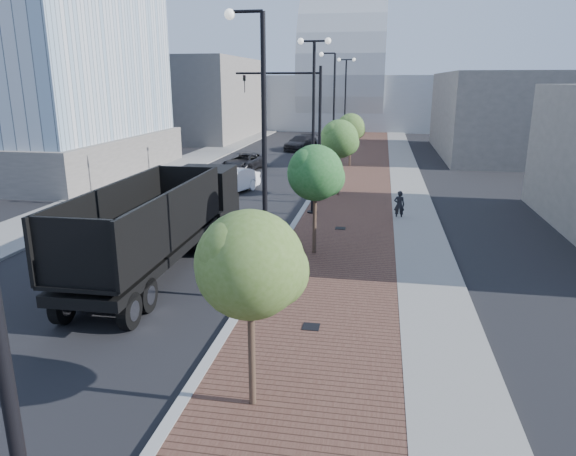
% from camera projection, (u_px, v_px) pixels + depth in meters
% --- Properties ---
extents(sidewalk, '(7.00, 140.00, 0.12)m').
position_uv_depth(sidewalk, '(372.00, 166.00, 45.73)').
color(sidewalk, '#4C2D23').
rests_on(sidewalk, ground).
extents(concrete_strip, '(2.40, 140.00, 0.13)m').
position_uv_depth(concrete_strip, '(404.00, 166.00, 45.28)').
color(concrete_strip, slate).
rests_on(concrete_strip, ground).
extents(curb, '(0.30, 140.00, 0.14)m').
position_uv_depth(curb, '(332.00, 164.00, 46.31)').
color(curb, gray).
rests_on(curb, ground).
extents(west_sidewalk, '(4.00, 140.00, 0.12)m').
position_uv_depth(west_sidewalk, '(192.00, 161.00, 48.49)').
color(west_sidewalk, slate).
rests_on(west_sidewalk, ground).
extents(dump_truck, '(2.83, 13.54, 3.56)m').
position_uv_depth(dump_truck, '(182.00, 217.00, 22.62)').
color(dump_truck, black).
rests_on(dump_truck, ground).
extents(white_sedan, '(3.18, 5.15, 1.60)m').
position_uv_depth(white_sedan, '(230.00, 181.00, 34.51)').
color(white_sedan, white).
rests_on(white_sedan, ground).
extents(dark_car_mid, '(3.17, 5.44, 1.42)m').
position_uv_depth(dark_car_mid, '(244.00, 162.00, 43.41)').
color(dark_car_mid, black).
rests_on(dark_car_mid, ground).
extents(dark_car_far, '(3.43, 5.76, 1.56)m').
position_uv_depth(dark_car_far, '(301.00, 143.00, 56.46)').
color(dark_car_far, black).
rests_on(dark_car_far, ground).
extents(pedestrian, '(0.58, 0.39, 1.56)m').
position_uv_depth(pedestrian, '(399.00, 205.00, 27.99)').
color(pedestrian, black).
rests_on(pedestrian, ground).
extents(streetlight_1, '(1.44, 0.56, 9.21)m').
position_uv_depth(streetlight_1, '(261.00, 173.00, 16.63)').
color(streetlight_1, black).
rests_on(streetlight_1, ground).
extents(streetlight_2, '(1.72, 0.56, 9.28)m').
position_uv_depth(streetlight_2, '(313.00, 127.00, 27.86)').
color(streetlight_2, black).
rests_on(streetlight_2, ground).
extents(streetlight_3, '(1.44, 0.56, 9.21)m').
position_uv_depth(streetlight_3, '(332.00, 120.00, 39.39)').
color(streetlight_3, black).
rests_on(streetlight_3, ground).
extents(streetlight_4, '(1.72, 0.56, 9.28)m').
position_uv_depth(streetlight_4, '(345.00, 106.00, 50.62)').
color(streetlight_4, black).
rests_on(streetlight_4, ground).
extents(traffic_mast, '(5.09, 0.20, 8.00)m').
position_uv_depth(traffic_mast, '(305.00, 119.00, 30.81)').
color(traffic_mast, black).
rests_on(traffic_mast, ground).
extents(tree_0, '(2.39, 2.34, 4.60)m').
position_uv_depth(tree_0, '(252.00, 265.00, 11.02)').
color(tree_0, '#382619').
rests_on(tree_0, ground).
extents(tree_1, '(2.36, 2.30, 4.69)m').
position_uv_depth(tree_1, '(316.00, 173.00, 21.42)').
color(tree_1, '#382619').
rests_on(tree_1, ground).
extents(tree_2, '(2.45, 2.41, 4.88)m').
position_uv_depth(tree_2, '(340.00, 139.00, 32.76)').
color(tree_2, '#382619').
rests_on(tree_2, ground).
extents(tree_3, '(2.38, 2.33, 4.58)m').
position_uv_depth(tree_3, '(351.00, 127.00, 44.21)').
color(tree_3, '#382619').
rests_on(tree_3, ground).
extents(tower_podium, '(19.00, 19.00, 3.00)m').
position_uv_depth(tower_podium, '(26.00, 154.00, 42.36)').
color(tower_podium, '#5E5955').
rests_on(tower_podium, ground).
extents(convention_center, '(50.00, 30.00, 50.00)m').
position_uv_depth(convention_center, '(346.00, 88.00, 87.73)').
color(convention_center, '#9EA2A7').
rests_on(convention_center, ground).
extents(commercial_block_nw, '(14.00, 20.00, 10.00)m').
position_uv_depth(commercial_block_nw, '(192.00, 99.00, 67.30)').
color(commercial_block_nw, slate).
rests_on(commercial_block_nw, ground).
extents(commercial_block_ne, '(12.00, 22.00, 8.00)m').
position_uv_depth(commercial_block_ne, '(503.00, 114.00, 52.06)').
color(commercial_block_ne, '#5D5954').
rests_on(commercial_block_ne, ground).
extents(utility_cover_1, '(0.50, 0.50, 0.02)m').
position_uv_depth(utility_cover_1, '(311.00, 327.00, 15.55)').
color(utility_cover_1, black).
rests_on(utility_cover_1, sidewalk).
extents(utility_cover_2, '(0.50, 0.50, 0.02)m').
position_uv_depth(utility_cover_2, '(340.00, 228.00, 25.98)').
color(utility_cover_2, black).
rests_on(utility_cover_2, sidewalk).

